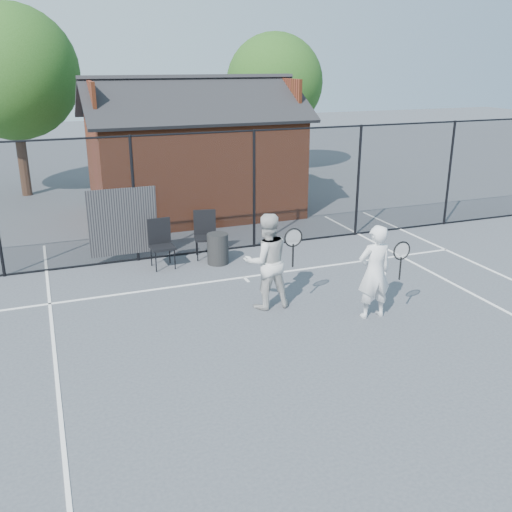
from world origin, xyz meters
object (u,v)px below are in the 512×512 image
object	(u,v)px
clubhouse	(193,162)
waste_bin	(218,249)
player_front	(375,272)
chair_right	(206,236)
player_back	(267,261)
chair_left	(162,245)

from	to	relation	value
clubhouse	waste_bin	size ratio (longest dim) A/B	8.86
player_front	chair_right	bearing A→B (deg)	114.27
player_front	player_back	size ratio (longest dim) A/B	0.95
player_front	chair_left	size ratio (longest dim) A/B	1.62
clubhouse	waste_bin	bearing A→B (deg)	-98.85
player_back	waste_bin	distance (m)	2.80
waste_bin	player_back	bearing A→B (deg)	-86.98
clubhouse	chair_right	world-z (taller)	clubhouse
chair_left	chair_right	size ratio (longest dim) A/B	0.99
clubhouse	player_front	bearing A→B (deg)	-83.07
chair_left	waste_bin	distance (m)	1.31
player_front	player_back	world-z (taller)	player_back
chair_left	chair_right	distance (m)	1.18
player_back	chair_left	xyz separation A→B (m)	(-1.42, 2.92, -0.39)
player_back	chair_left	size ratio (longest dim) A/B	1.70
clubhouse	chair_left	bearing A→B (deg)	-113.41
chair_left	player_back	bearing A→B (deg)	-66.83
clubhouse	player_back	distance (m)	7.69
player_front	chair_right	world-z (taller)	player_front
player_front	player_back	distance (m)	2.04
chair_left	clubhouse	bearing A→B (deg)	63.75
clubhouse	player_back	world-z (taller)	clubhouse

